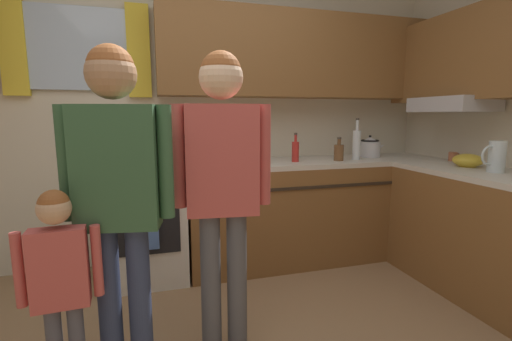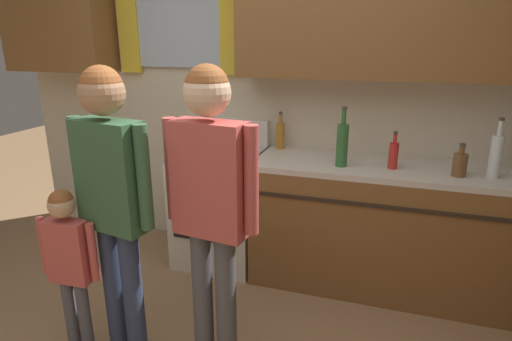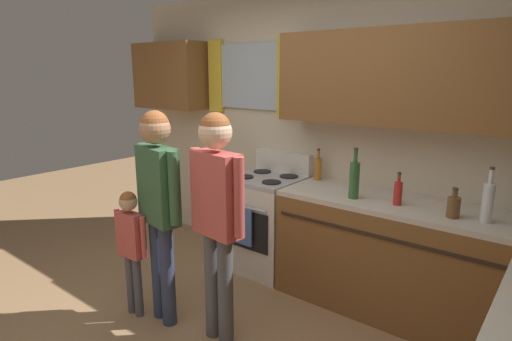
{
  "view_description": "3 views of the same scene",
  "coord_description": "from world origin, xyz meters",
  "px_view_note": "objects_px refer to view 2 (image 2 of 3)",
  "views": [
    {
      "loc": [
        -0.28,
        -1.33,
        1.3
      ],
      "look_at": [
        0.37,
        0.9,
        0.93
      ],
      "focal_mm": 24.9,
      "sensor_mm": 36.0,
      "label": 1
    },
    {
      "loc": [
        0.84,
        -1.3,
        1.7
      ],
      "look_at": [
        0.18,
        0.74,
        1.04
      ],
      "focal_mm": 29.47,
      "sensor_mm": 36.0,
      "label": 2
    },
    {
      "loc": [
        1.88,
        -1.46,
        1.84
      ],
      "look_at": [
        0.11,
        0.78,
        1.17
      ],
      "focal_mm": 29.25,
      "sensor_mm": 36.0,
      "label": 3
    }
  ],
  "objects_px": {
    "bottle_squat_brown": "(460,164)",
    "small_child": "(69,257)",
    "bottle_tall_clear": "(496,155)",
    "adult_holding_child": "(112,187)",
    "adult_in_plaid": "(211,191)",
    "bottle_oil_amber": "(280,135)",
    "bottle_wine_green": "(342,144)",
    "stove_oven": "(221,204)",
    "bottle_sauce_red": "(393,155)"
  },
  "relations": [
    {
      "from": "bottle_squat_brown",
      "to": "bottle_tall_clear",
      "type": "xyz_separation_m",
      "value": [
        0.19,
        0.03,
        0.06
      ]
    },
    {
      "from": "bottle_tall_clear",
      "to": "bottle_sauce_red",
      "type": "bearing_deg",
      "value": 178.98
    },
    {
      "from": "bottle_sauce_red",
      "to": "bottle_tall_clear",
      "type": "distance_m",
      "value": 0.58
    },
    {
      "from": "bottle_oil_amber",
      "to": "adult_holding_child",
      "type": "distance_m",
      "value": 1.48
    },
    {
      "from": "bottle_squat_brown",
      "to": "bottle_sauce_red",
      "type": "bearing_deg",
      "value": 173.97
    },
    {
      "from": "bottle_oil_amber",
      "to": "adult_holding_child",
      "type": "relative_size",
      "value": 0.18
    },
    {
      "from": "adult_in_plaid",
      "to": "small_child",
      "type": "height_order",
      "value": "adult_in_plaid"
    },
    {
      "from": "adult_holding_child",
      "to": "small_child",
      "type": "relative_size",
      "value": 1.6
    },
    {
      "from": "bottle_squat_brown",
      "to": "small_child",
      "type": "distance_m",
      "value": 2.3
    },
    {
      "from": "bottle_tall_clear",
      "to": "bottle_oil_amber",
      "type": "bearing_deg",
      "value": 168.41
    },
    {
      "from": "stove_oven",
      "to": "adult_holding_child",
      "type": "relative_size",
      "value": 0.69
    },
    {
      "from": "bottle_squat_brown",
      "to": "adult_holding_child",
      "type": "relative_size",
      "value": 0.13
    },
    {
      "from": "adult_holding_child",
      "to": "adult_in_plaid",
      "type": "bearing_deg",
      "value": 9.59
    },
    {
      "from": "small_child",
      "to": "bottle_wine_green",
      "type": "bearing_deg",
      "value": 43.33
    },
    {
      "from": "stove_oven",
      "to": "small_child",
      "type": "xyz_separation_m",
      "value": [
        -0.31,
        -1.29,
        0.16
      ]
    },
    {
      "from": "bottle_squat_brown",
      "to": "bottle_wine_green",
      "type": "xyz_separation_m",
      "value": [
        -0.72,
        -0.0,
        0.07
      ]
    },
    {
      "from": "bottle_oil_amber",
      "to": "adult_in_plaid",
      "type": "distance_m",
      "value": 1.31
    },
    {
      "from": "stove_oven",
      "to": "bottle_tall_clear",
      "type": "distance_m",
      "value": 1.92
    },
    {
      "from": "bottle_wine_green",
      "to": "adult_holding_child",
      "type": "bearing_deg",
      "value": -132.83
    },
    {
      "from": "bottle_oil_amber",
      "to": "adult_in_plaid",
      "type": "height_order",
      "value": "adult_in_plaid"
    },
    {
      "from": "adult_in_plaid",
      "to": "adult_holding_child",
      "type": "bearing_deg",
      "value": -170.41
    },
    {
      "from": "bottle_squat_brown",
      "to": "small_child",
      "type": "xyz_separation_m",
      "value": [
        -1.95,
        -1.17,
        -0.35
      ]
    },
    {
      "from": "bottle_squat_brown",
      "to": "bottle_oil_amber",
      "type": "distance_m",
      "value": 1.26
    },
    {
      "from": "bottle_sauce_red",
      "to": "bottle_tall_clear",
      "type": "xyz_separation_m",
      "value": [
        0.58,
        -0.01,
        0.05
      ]
    },
    {
      "from": "bottle_oil_amber",
      "to": "bottle_wine_green",
      "type": "relative_size",
      "value": 0.73
    },
    {
      "from": "bottle_sauce_red",
      "to": "stove_oven",
      "type": "bearing_deg",
      "value": 176.43
    },
    {
      "from": "adult_holding_child",
      "to": "bottle_squat_brown",
      "type": "bearing_deg",
      "value": 32.19
    },
    {
      "from": "bottle_wine_green",
      "to": "adult_in_plaid",
      "type": "xyz_separation_m",
      "value": [
        -0.5,
        -0.99,
        -0.04
      ]
    },
    {
      "from": "bottle_sauce_red",
      "to": "small_child",
      "type": "bearing_deg",
      "value": -142.23
    },
    {
      "from": "bottle_sauce_red",
      "to": "bottle_wine_green",
      "type": "xyz_separation_m",
      "value": [
        -0.33,
        -0.04,
        0.06
      ]
    },
    {
      "from": "bottle_squat_brown",
      "to": "bottle_wine_green",
      "type": "distance_m",
      "value": 0.72
    },
    {
      "from": "stove_oven",
      "to": "bottle_oil_amber",
      "type": "xyz_separation_m",
      "value": [
        0.42,
        0.2,
        0.54
      ]
    },
    {
      "from": "bottle_squat_brown",
      "to": "bottle_oil_amber",
      "type": "xyz_separation_m",
      "value": [
        -1.22,
        0.32,
        0.03
      ]
    },
    {
      "from": "bottle_sauce_red",
      "to": "bottle_oil_amber",
      "type": "xyz_separation_m",
      "value": [
        -0.83,
        0.28,
        0.02
      ]
    },
    {
      "from": "bottle_squat_brown",
      "to": "adult_holding_child",
      "type": "height_order",
      "value": "adult_holding_child"
    },
    {
      "from": "bottle_wine_green",
      "to": "small_child",
      "type": "bearing_deg",
      "value": -136.67
    },
    {
      "from": "stove_oven",
      "to": "adult_in_plaid",
      "type": "xyz_separation_m",
      "value": [
        0.42,
        -1.11,
        0.54
      ]
    },
    {
      "from": "stove_oven",
      "to": "small_child",
      "type": "height_order",
      "value": "stove_oven"
    },
    {
      "from": "bottle_wine_green",
      "to": "bottle_oil_amber",
      "type": "bearing_deg",
      "value": 147.3
    },
    {
      "from": "bottle_sauce_red",
      "to": "bottle_tall_clear",
      "type": "relative_size",
      "value": 0.67
    },
    {
      "from": "bottle_tall_clear",
      "to": "bottle_wine_green",
      "type": "relative_size",
      "value": 0.93
    },
    {
      "from": "bottle_tall_clear",
      "to": "adult_holding_child",
      "type": "xyz_separation_m",
      "value": [
        -1.9,
        -1.11,
        -0.04
      ]
    },
    {
      "from": "bottle_tall_clear",
      "to": "stove_oven",
      "type": "bearing_deg",
      "value": 177.24
    },
    {
      "from": "stove_oven",
      "to": "adult_holding_child",
      "type": "distance_m",
      "value": 1.31
    },
    {
      "from": "bottle_sauce_red",
      "to": "small_child",
      "type": "relative_size",
      "value": 0.25
    },
    {
      "from": "stove_oven",
      "to": "bottle_oil_amber",
      "type": "height_order",
      "value": "bottle_oil_amber"
    },
    {
      "from": "stove_oven",
      "to": "bottle_squat_brown",
      "type": "height_order",
      "value": "bottle_squat_brown"
    },
    {
      "from": "bottle_tall_clear",
      "to": "adult_holding_child",
      "type": "relative_size",
      "value": 0.23
    },
    {
      "from": "stove_oven",
      "to": "adult_holding_child",
      "type": "bearing_deg",
      "value": -93.46
    },
    {
      "from": "bottle_squat_brown",
      "to": "adult_holding_child",
      "type": "xyz_separation_m",
      "value": [
        -1.71,
        -1.08,
        0.03
      ]
    }
  ]
}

